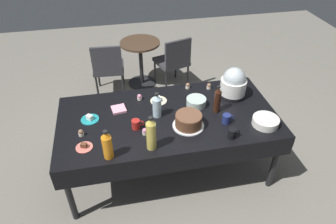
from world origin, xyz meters
TOP-DOWN VIEW (x-y plane):
  - ground at (0.00, 0.00)m, footprint 9.00×9.00m
  - potluck_table at (0.00, 0.00)m, footprint 2.20×1.10m
  - frosted_layer_cake at (0.16, -0.20)m, footprint 0.31×0.31m
  - slow_cooker at (0.76, 0.22)m, footprint 0.29×0.29m
  - glass_salad_bowl at (0.33, 0.12)m, footprint 0.21×0.21m
  - ceramic_snack_bowl at (0.90, -0.32)m, footprint 0.26×0.26m
  - dessert_plate_coral at (-0.82, -0.30)m, footprint 0.15×0.15m
  - dessert_plate_cream at (-0.05, 0.27)m, footprint 0.18×0.18m
  - dessert_plate_teal at (-0.77, 0.09)m, footprint 0.18×0.18m
  - cupcake_vanilla at (0.56, 0.41)m, footprint 0.05×0.05m
  - cupcake_lemon at (-0.85, -0.13)m, footprint 0.05×0.05m
  - cupcake_berry at (0.32, 0.46)m, footprint 0.05×0.05m
  - cupcake_cocoa at (-0.24, 0.34)m, footprint 0.05×0.05m
  - cupcake_rose at (-0.27, -0.23)m, footprint 0.05×0.05m
  - soda_bottle_cola at (0.50, -0.02)m, footprint 0.07×0.07m
  - soda_bottle_water at (-0.11, 0.03)m, footprint 0.09×0.09m
  - soda_bottle_orange_juice at (-0.61, -0.46)m, footprint 0.09×0.09m
  - soda_bottle_ginger_ale at (-0.23, -0.42)m, footprint 0.09×0.09m
  - coffee_mug_red at (-0.33, -0.12)m, footprint 0.12×0.08m
  - coffee_mug_navy at (0.54, -0.22)m, footprint 0.12×0.08m
  - coffee_mug_black at (0.52, -0.43)m, footprint 0.12×0.08m
  - paper_napkin_stack at (-0.48, 0.20)m, footprint 0.16×0.16m
  - maroon_chair_left at (-0.55, 1.65)m, footprint 0.47×0.47m
  - maroon_chair_right at (0.42, 1.65)m, footprint 0.55×0.55m
  - round_cafe_table at (-0.05, 1.87)m, footprint 0.60×0.60m

SIDE VIEW (x-z plane):
  - ground at x=0.00m, z-range 0.00..0.00m
  - maroon_chair_left at x=-0.55m, z-range 0.07..0.92m
  - maroon_chair_right at x=0.42m, z-range 0.07..0.92m
  - round_cafe_table at x=-0.05m, z-range 0.14..0.86m
  - potluck_table at x=0.00m, z-range 0.31..1.06m
  - dessert_plate_coral at x=-0.82m, z-range 0.74..0.79m
  - paper_napkin_stack at x=-0.48m, z-range 0.75..0.77m
  - dessert_plate_cream at x=-0.05m, z-range 0.74..0.79m
  - dessert_plate_teal at x=-0.77m, z-range 0.74..0.79m
  - cupcake_vanilla at x=0.56m, z-range 0.75..0.82m
  - cupcake_lemon at x=-0.85m, z-range 0.75..0.82m
  - cupcake_berry at x=0.32m, z-range 0.75..0.82m
  - cupcake_cocoa at x=-0.24m, z-range 0.75..0.82m
  - cupcake_rose at x=-0.27m, z-range 0.75..0.82m
  - ceramic_snack_bowl at x=0.90m, z-range 0.75..0.82m
  - glass_salad_bowl at x=0.33m, z-range 0.75..0.83m
  - coffee_mug_navy at x=0.54m, z-range 0.75..0.84m
  - coffee_mug_red at x=-0.33m, z-range 0.75..0.84m
  - coffee_mug_black at x=0.52m, z-range 0.75..0.85m
  - frosted_layer_cake at x=0.16m, z-range 0.75..0.89m
  - soda_bottle_water at x=-0.11m, z-range 0.74..1.01m
  - soda_bottle_orange_juice at x=-0.61m, z-range 0.74..1.03m
  - soda_bottle_cola at x=0.50m, z-range 0.74..1.04m
  - slow_cooker at x=0.76m, z-range 0.74..1.07m
  - soda_bottle_ginger_ale at x=-0.23m, z-range 0.74..1.08m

